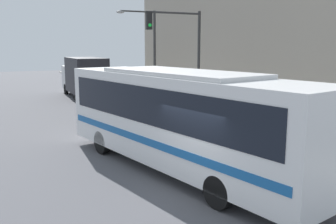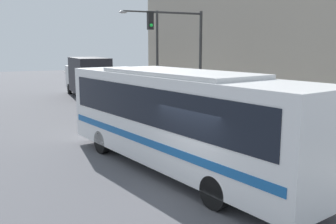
{
  "view_description": "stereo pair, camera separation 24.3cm",
  "coord_description": "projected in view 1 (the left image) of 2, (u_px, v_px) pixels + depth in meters",
  "views": [
    {
      "loc": [
        -5.25,
        -8.67,
        4.17
      ],
      "look_at": [
        1.25,
        5.31,
        1.47
      ],
      "focal_mm": 40.0,
      "sensor_mm": 36.0,
      "label": 1
    },
    {
      "loc": [
        -5.03,
        -8.77,
        4.17
      ],
      "look_at": [
        1.25,
        5.31,
        1.47
      ],
      "focal_mm": 40.0,
      "sensor_mm": 36.0,
      "label": 2
    }
  ],
  "objects": [
    {
      "name": "ground_plane",
      "position": [
        207.0,
        195.0,
        10.64
      ],
      "size": [
        120.0,
        120.0,
        0.0
      ],
      "primitive_type": "plane",
      "color": "#515156"
    },
    {
      "name": "sidewalk",
      "position": [
        147.0,
        97.0,
        31.03
      ],
      "size": [
        3.24,
        70.0,
        0.13
      ],
      "color": "#B7B2A8",
      "rests_on": "ground_plane"
    },
    {
      "name": "building_facade",
      "position": [
        249.0,
        19.0,
        25.42
      ],
      "size": [
        6.0,
        23.43,
        12.01
      ],
      "color": "#9E9384",
      "rests_on": "ground_plane"
    },
    {
      "name": "city_bus",
      "position": [
        179.0,
        114.0,
        12.47
      ],
      "size": [
        4.8,
        11.29,
        3.4
      ],
      "rotation": [
        0.0,
        0.0,
        0.22
      ],
      "color": "white",
      "rests_on": "ground_plane"
    },
    {
      "name": "delivery_truck",
      "position": [
        84.0,
        76.0,
        31.05
      ],
      "size": [
        2.44,
        7.56,
        3.29
      ],
      "color": "black",
      "rests_on": "ground_plane"
    },
    {
      "name": "fire_hydrant",
      "position": [
        293.0,
        142.0,
        14.5
      ],
      "size": [
        0.2,
        0.27,
        0.73
      ],
      "color": "#999999",
      "rests_on": "sidewalk"
    },
    {
      "name": "traffic_light_pole",
      "position": [
        182.0,
        46.0,
        20.43
      ],
      "size": [
        3.28,
        0.35,
        5.95
      ],
      "color": "#2D2D2D",
      "rests_on": "sidewalk"
    },
    {
      "name": "parking_meter",
      "position": [
        203.0,
        105.0,
        20.62
      ],
      "size": [
        0.14,
        0.14,
        1.26
      ],
      "color": "#2D2D2D",
      "rests_on": "sidewalk"
    },
    {
      "name": "street_lamp",
      "position": [
        149.0,
        48.0,
        26.63
      ],
      "size": [
        2.88,
        0.28,
        6.53
      ],
      "color": "#2D2D2D",
      "rests_on": "sidewalk"
    }
  ]
}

